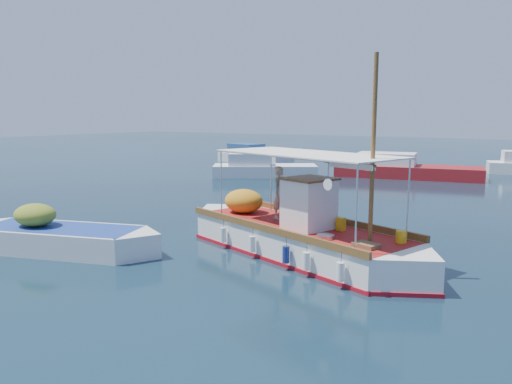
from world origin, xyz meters
The scene contains 6 objects.
ground centered at (0.00, 0.00, 0.00)m, with size 160.00×160.00×0.00m, color black.
fishing_caique centered at (0.64, 0.36, 0.51)m, with size 9.02×4.70×5.81m.
dinghy centered at (-5.66, -3.19, 0.34)m, with size 6.44×3.21×1.64m.
bg_boat_nw centered at (-9.81, 15.78, 0.49)m, with size 7.07×5.61×1.80m.
bg_boat_n centered at (-1.67, 20.44, 0.49)m, with size 9.62×4.34×1.80m.
bg_boat_far_w centered at (-15.67, 24.03, 0.49)m, with size 7.48×3.93×1.80m.
Camera 1 is at (7.25, -12.63, 4.13)m, focal length 35.00 mm.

